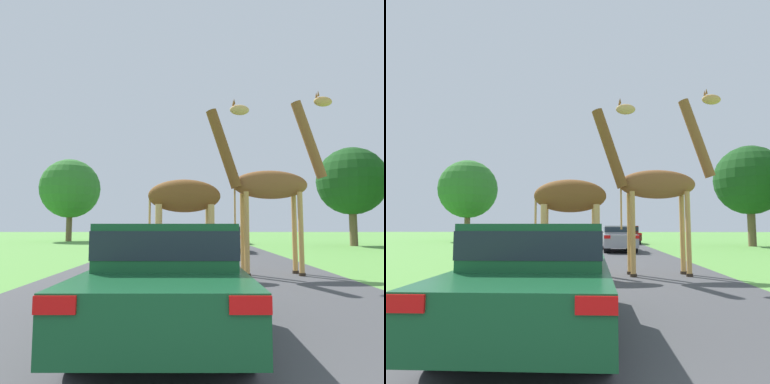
% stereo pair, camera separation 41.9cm
% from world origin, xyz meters
% --- Properties ---
extents(road, '(8.01, 120.00, 0.00)m').
position_xyz_m(road, '(0.00, 30.00, 0.00)').
color(road, '#424244').
rests_on(road, ground).
extents(giraffe_near_road, '(2.90, 0.93, 5.02)m').
position_xyz_m(giraffe_near_road, '(-0.15, 8.92, 2.24)').
color(giraffe_near_road, tan).
rests_on(giraffe_near_road, ground).
extents(giraffe_companion, '(3.07, 0.78, 5.39)m').
position_xyz_m(giraffe_companion, '(2.36, 9.24, 2.62)').
color(giraffe_companion, tan).
rests_on(giraffe_companion, ground).
extents(car_lead_maroon, '(1.81, 4.00, 1.40)m').
position_xyz_m(car_lead_maroon, '(-0.40, 4.10, 0.74)').
color(car_lead_maroon, '#144C28').
rests_on(car_lead_maroon, ground).
extents(car_queue_right, '(1.94, 4.41, 1.47)m').
position_xyz_m(car_queue_right, '(-2.65, 20.34, 0.77)').
color(car_queue_right, maroon).
rests_on(car_queue_right, ground).
extents(car_queue_left, '(1.72, 4.06, 1.39)m').
position_xyz_m(car_queue_left, '(1.72, 18.51, 0.74)').
color(car_queue_left, gray).
rests_on(car_queue_left, ground).
extents(car_far_ahead, '(1.72, 4.25, 1.39)m').
position_xyz_m(car_far_ahead, '(3.03, 26.92, 0.75)').
color(car_far_ahead, '#561914').
rests_on(car_far_ahead, ground).
extents(tree_centre_back, '(5.41, 5.41, 7.53)m').
position_xyz_m(tree_centre_back, '(-11.35, 30.81, 4.80)').
color(tree_centre_back, brown).
rests_on(tree_centre_back, ground).
extents(tree_right_cluster, '(4.77, 4.77, 6.93)m').
position_xyz_m(tree_right_cluster, '(11.18, 23.44, 4.52)').
color(tree_right_cluster, brown).
rests_on(tree_right_cluster, ground).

